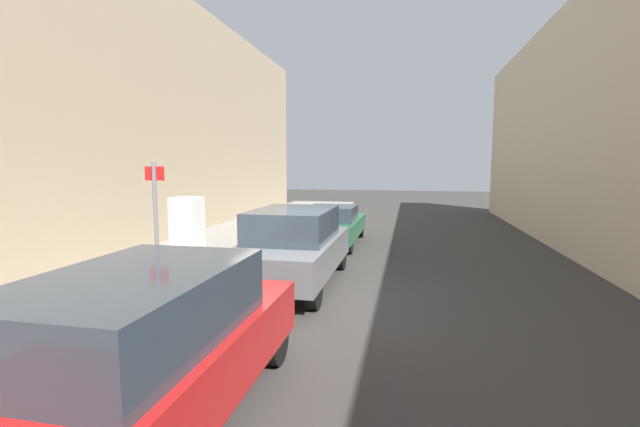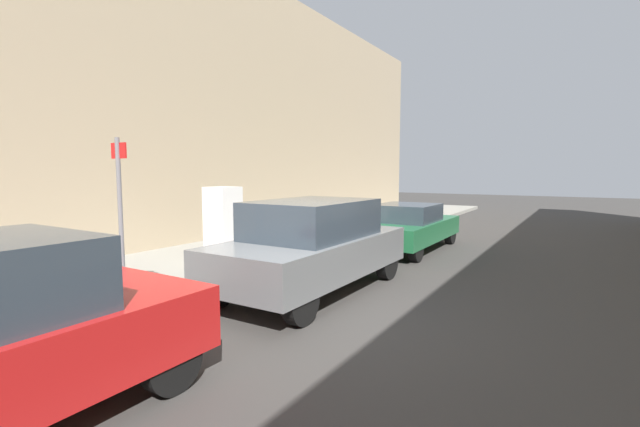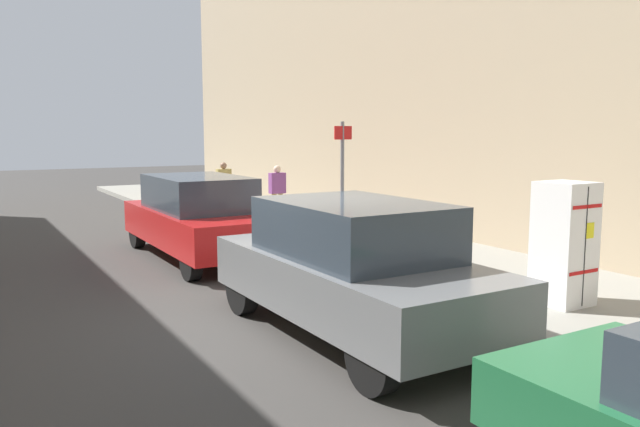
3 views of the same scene
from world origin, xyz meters
name	(u,v)px [view 2 (image 2 of 3)]	position (x,y,z in m)	size (l,w,h in m)	color
ground_plane	(308,310)	(0.00, 0.00, 0.00)	(80.00, 80.00, 0.00)	#383533
sidewalk_slab	(154,275)	(-4.01, 0.00, 0.09)	(4.37, 44.00, 0.17)	gray
building_facade_near	(62,82)	(-7.29, 0.00, 4.53)	(2.19, 39.60, 9.06)	tan
discarded_refrigerator	(223,223)	(-3.69, 1.78, 1.06)	(0.68, 0.70, 1.78)	white
manhole_cover	(91,288)	(-3.84, -1.50, 0.18)	(0.70, 0.70, 0.02)	#47443F
street_sign_post	(121,214)	(-2.24, -1.88, 1.66)	(0.36, 0.07, 2.66)	slate
fire_hydrant	(386,219)	(-2.34, 8.73, 0.58)	(0.22, 0.22, 0.81)	red
parked_suv_gray	(313,244)	(-0.56, 1.00, 0.92)	(1.97, 4.53, 1.77)	slate
parked_sedan_green	(408,226)	(-0.56, 6.25, 0.70)	(1.84, 4.41, 1.37)	#1E6038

